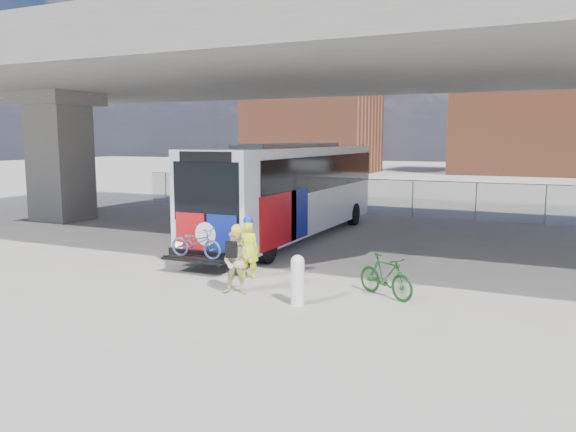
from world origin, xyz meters
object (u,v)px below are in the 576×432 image
Objects in this scene: cyclist_hivis at (248,248)px; cyclist_tan at (237,261)px; bus at (292,184)px; bollard at (297,278)px; bike_parked at (386,276)px.

cyclist_hivis is 1.64m from cyclist_tan.
bus reaches higher than bollard.
bus is 7.25× the size of cyclist_tan.
bollard is at bearing 127.92° from cyclist_hivis.
cyclist_hivis is at bearing 90.26° from cyclist_tan.
cyclist_tan reaches higher than bollard.
bus is at bearing 86.25° from cyclist_tan.
bollard is 0.68× the size of cyclist_tan.
bus is 7.34× the size of bike_parked.
bus reaches higher than cyclist_tan.
bus is at bearing 68.82° from bike_parked.
cyclist_tan is (0.53, -1.55, -0.01)m from cyclist_hivis.
cyclist_tan is 1.01× the size of bike_parked.
cyclist_tan is 3.70m from bike_parked.
bus is 8.25m from cyclist_tan.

